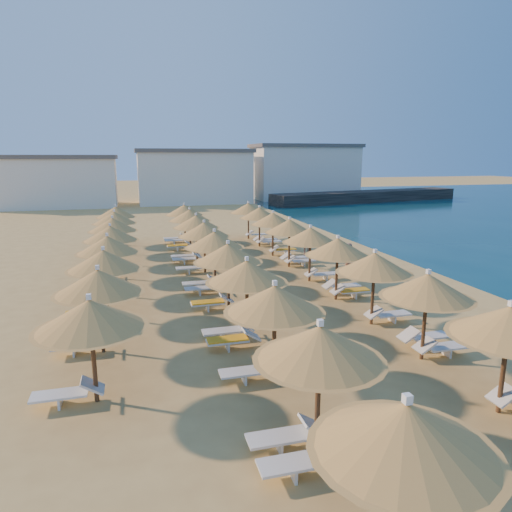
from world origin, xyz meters
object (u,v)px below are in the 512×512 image
object	(u,v)px
parasol_row_west	(221,247)
jetty	(368,196)
beachgoer_b	(349,260)
beachgoer_c	(306,243)
parasol_row_east	(323,242)

from	to	relation	value
parasol_row_west	jetty	bearing A→B (deg)	53.70
beachgoer_b	beachgoer_c	size ratio (longest dim) A/B	1.15
parasol_row_west	beachgoer_b	size ratio (longest dim) A/B	17.29
beachgoer_c	parasol_row_east	bearing A→B (deg)	-82.85
jetty	parasol_row_east	world-z (taller)	parasol_row_east
jetty	parasol_row_east	xyz separation A→B (m)	(-23.79, -39.09, 1.61)
jetty	beachgoer_b	bearing A→B (deg)	-131.48
beachgoer_b	beachgoer_c	world-z (taller)	beachgoer_b
jetty	parasol_row_east	distance (m)	45.79
jetty	beachgoer_b	xyz separation A→B (m)	(-21.50, -37.30, 0.17)
beachgoer_b	beachgoer_c	distance (m)	5.68
parasol_row_east	parasol_row_west	size ratio (longest dim) A/B	1.00
parasol_row_east	parasol_row_west	distance (m)	4.93
jetty	beachgoer_b	distance (m)	43.05
jetty	beachgoer_c	bearing A→B (deg)	-135.96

